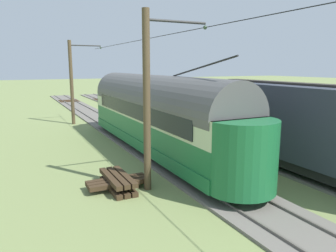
% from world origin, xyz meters
% --- Properties ---
extents(ground_plane, '(220.00, 220.00, 0.00)m').
position_xyz_m(ground_plane, '(0.00, 0.00, 0.00)').
color(ground_plane, olive).
extents(track_streetcar_siding, '(2.80, 80.00, 0.18)m').
position_xyz_m(track_streetcar_siding, '(-2.39, -0.31, 0.05)').
color(track_streetcar_siding, '#666059').
rests_on(track_streetcar_siding, ground).
extents(track_adjacent_siding, '(2.80, 80.00, 0.18)m').
position_xyz_m(track_adjacent_siding, '(2.39, -0.31, 0.05)').
color(track_adjacent_siding, '#666059').
rests_on(track_adjacent_siding, ground).
extents(vintage_streetcar, '(2.65, 17.48, 4.98)m').
position_xyz_m(vintage_streetcar, '(2.39, -1.83, 2.26)').
color(vintage_streetcar, '#196033').
rests_on(vintage_streetcar, ground).
extents(boxcar_adjacent, '(2.96, 11.60, 3.85)m').
position_xyz_m(boxcar_adjacent, '(-2.40, 4.01, 2.16)').
color(boxcar_adjacent, '#2D333D').
rests_on(boxcar_adjacent, ground).
extents(catenary_pole_foreground, '(2.74, 0.28, 6.82)m').
position_xyz_m(catenary_pole_foreground, '(4.84, -12.92, 3.57)').
color(catenary_pole_foreground, '#4C3D28').
rests_on(catenary_pole_foreground, ground).
extents(catenary_pole_mid_near, '(2.74, 0.28, 6.82)m').
position_xyz_m(catenary_pole_mid_near, '(4.84, 3.15, 3.57)').
color(catenary_pole_mid_near, '#4C3D28').
rests_on(catenary_pole_mid_near, ground).
extents(overhead_wire_run, '(2.53, 36.14, 0.18)m').
position_xyz_m(overhead_wire_run, '(2.44, 2.46, 6.28)').
color(overhead_wire_run, black).
rests_on(overhead_wire_run, ground).
extents(switch_stand, '(0.50, 0.30, 1.24)m').
position_xyz_m(switch_stand, '(-4.12, -6.30, 0.70)').
color(switch_stand, black).
rests_on(switch_stand, ground).
extents(spare_tie_stack, '(2.40, 2.40, 0.54)m').
position_xyz_m(spare_tie_stack, '(5.95, 2.56, 0.27)').
color(spare_tie_stack, '#382819').
rests_on(spare_tie_stack, ground).
extents(track_end_bumper, '(1.80, 0.60, 0.80)m').
position_xyz_m(track_end_bumper, '(-2.39, -12.49, 0.40)').
color(track_end_bumper, '#B2A519').
rests_on(track_end_bumper, ground).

